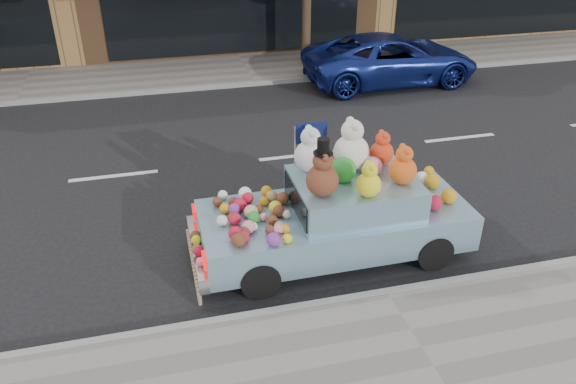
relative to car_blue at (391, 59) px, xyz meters
name	(u,v)px	position (x,y,z in m)	size (l,w,h in m)	color
ground	(298,156)	(-4.00, -4.29, -0.72)	(120.00, 120.00, 0.00)	black
near_sidewalk	(433,369)	(-4.00, -10.79, -0.66)	(60.00, 3.00, 0.12)	gray
far_sidewalk	(246,69)	(-4.00, 2.21, -0.66)	(60.00, 3.00, 0.12)	gray
near_kerb	(386,294)	(-4.00, -9.29, -0.66)	(60.00, 0.12, 0.13)	gray
far_kerb	(255,83)	(-4.00, 0.71, -0.66)	(60.00, 0.12, 0.13)	gray
car_blue	(391,59)	(0.00, 0.00, 0.00)	(2.40, 5.20, 1.44)	navy
art_car	(336,211)	(-4.38, -7.99, 0.07)	(4.49, 1.78, 2.26)	black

